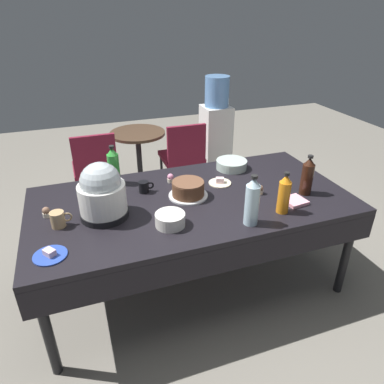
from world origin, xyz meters
name	(u,v)px	position (x,y,z in m)	size (l,w,h in m)	color
ground	(192,280)	(0.00, 0.00, 0.00)	(9.00, 9.00, 0.00)	slate
potluck_table	(192,206)	(0.00, 0.00, 0.69)	(2.20, 1.10, 0.75)	black
frosted_layer_cake	(188,189)	(-0.02, 0.04, 0.80)	(0.28, 0.28, 0.12)	silver
slow_cooker	(102,193)	(-0.60, -0.03, 0.92)	(0.31, 0.31, 0.37)	black
glass_salad_bowl	(231,164)	(0.47, 0.37, 0.79)	(0.25, 0.25, 0.07)	#B2C6BC
ceramic_snack_bowl	(170,220)	(-0.24, -0.27, 0.79)	(0.18, 0.18, 0.08)	silver
dessert_plate_cobalt	(50,255)	(-0.93, -0.35, 0.76)	(0.18, 0.18, 0.04)	#2D4CB2
dessert_plate_teal	(94,188)	(-0.63, 0.35, 0.76)	(0.16, 0.16, 0.05)	teal
dessert_plate_cream	(220,182)	(0.28, 0.15, 0.76)	(0.17, 0.17, 0.05)	beige
cupcake_cocoa	(46,212)	(-0.95, 0.08, 0.78)	(0.05, 0.05, 0.07)	beige
cupcake_berry	(260,190)	(0.48, -0.10, 0.78)	(0.05, 0.05, 0.07)	beige
cupcake_vanilla	(171,178)	(-0.07, 0.30, 0.78)	(0.05, 0.05, 0.07)	beige
soda_bottle_cola	(307,176)	(0.78, -0.20, 0.88)	(0.08, 0.08, 0.29)	#33190F
soda_bottle_orange_juice	(284,194)	(0.49, -0.36, 0.88)	(0.08, 0.08, 0.28)	orange
soda_bottle_lime_soda	(114,166)	(-0.47, 0.42, 0.89)	(0.08, 0.08, 0.30)	green
soda_bottle_water	(252,202)	(0.23, -0.42, 0.90)	(0.09, 0.09, 0.33)	silver
coffee_mug_tan	(58,219)	(-0.88, -0.06, 0.80)	(0.13, 0.09, 0.10)	tan
coffee_mug_black	(144,187)	(-0.29, 0.20, 0.79)	(0.11, 0.07, 0.08)	black
paper_napkin_stack	(295,201)	(0.64, -0.29, 0.76)	(0.14, 0.14, 0.02)	pink
maroon_chair_left	(95,165)	(-0.55, 1.42, 0.49)	(0.44, 0.44, 0.85)	maroon
maroon_chair_right	(183,154)	(0.40, 1.42, 0.49)	(0.45, 0.45, 0.85)	maroon
round_cafe_table	(139,151)	(-0.05, 1.65, 0.50)	(0.60, 0.60, 0.72)	#473323
water_cooler	(216,132)	(0.91, 1.73, 0.59)	(0.32, 0.32, 1.24)	silver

